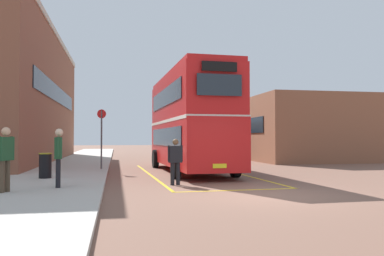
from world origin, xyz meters
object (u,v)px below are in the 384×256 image
single_deck_bus (194,138)px  pedestrian_waiting_far (5,154)px  double_decker_bus (190,120)px  pedestrian_waiting_near (58,153)px  litter_bin (45,165)px  bus_stop_sign (101,133)px  pedestrian_boarding (175,159)px

single_deck_bus → pedestrian_waiting_far: (-9.66, -21.50, -0.44)m
double_decker_bus → pedestrian_waiting_near: (-5.27, -6.21, -1.32)m
litter_bin → double_decker_bus: bearing=27.5°
litter_bin → bus_stop_sign: bearing=65.7°
double_decker_bus → litter_bin: 7.19m
single_deck_bus → pedestrian_waiting_far: size_ratio=4.70×
pedestrian_waiting_far → bus_stop_sign: 8.45m
pedestrian_waiting_near → bus_stop_sign: bearing=81.9°
pedestrian_boarding → pedestrian_waiting_near: pedestrian_waiting_near is taller
double_decker_bus → pedestrian_waiting_far: bearing=-132.9°
litter_bin → pedestrian_boarding: bearing=-22.9°
double_decker_bus → litter_bin: size_ratio=10.59×
pedestrian_boarding → litter_bin: pedestrian_boarding is taller
double_decker_bus → bus_stop_sign: 4.41m
bus_stop_sign → pedestrian_waiting_far: bearing=-106.1°
pedestrian_boarding → litter_bin: bearing=157.1°
double_decker_bus → single_deck_bus: (3.09, 14.42, -0.87)m
double_decker_bus → pedestrian_boarding: size_ratio=6.18×
pedestrian_waiting_near → litter_bin: size_ratio=1.91×
bus_stop_sign → double_decker_bus: bearing=-13.5°
pedestrian_boarding → pedestrian_waiting_near: (-3.78, -1.03, 0.27)m
single_deck_bus → litter_bin: 19.93m
pedestrian_waiting_near → pedestrian_waiting_far: 1.56m
pedestrian_boarding → pedestrian_waiting_near: 3.93m
double_decker_bus → single_deck_bus: bearing=77.9°
bus_stop_sign → single_deck_bus: bearing=61.3°
double_decker_bus → pedestrian_boarding: double_decker_bus is taller
pedestrian_boarding → double_decker_bus: bearing=73.9°
double_decker_bus → bus_stop_sign: (-4.24, 1.02, -0.63)m
single_deck_bus → pedestrian_boarding: (-4.58, -19.60, -0.71)m
double_decker_bus → bus_stop_sign: bearing=166.5°
double_decker_bus → single_deck_bus: double_decker_bus is taller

